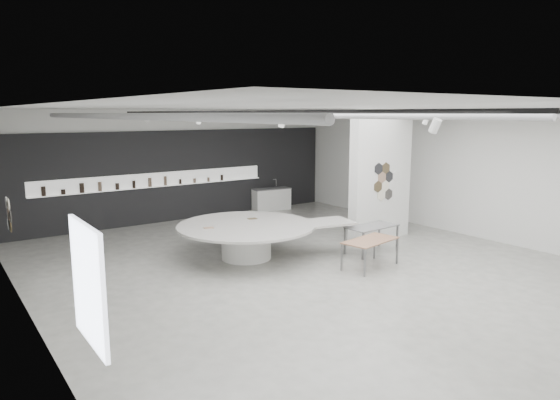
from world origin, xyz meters
TOP-DOWN VIEW (x-y plane):
  - room at (-0.09, -0.00)m, footprint 12.02×14.02m
  - back_wall_display at (-0.08, 6.93)m, footprint 11.80×0.27m
  - partition_column at (3.50, 1.00)m, footprint 2.20×0.38m
  - display_island at (-0.73, 1.49)m, footprint 4.75×4.15m
  - sample_table_wood at (1.22, -0.86)m, footprint 1.57×0.98m
  - sample_table_stone at (2.19, 0.03)m, footprint 1.45×0.77m
  - kitchen_counter at (3.43, 6.51)m, footprint 1.54×0.76m

SIDE VIEW (x-z plane):
  - kitchen_counter at x=3.43m, z-range -0.16..1.00m
  - display_island at x=-0.73m, z-range 0.13..1.03m
  - sample_table_wood at x=1.22m, z-range 0.29..0.98m
  - sample_table_stone at x=2.19m, z-range 0.30..1.04m
  - back_wall_display at x=-0.08m, z-range -0.01..3.09m
  - partition_column at x=3.50m, z-range 0.00..3.60m
  - room at x=-0.09m, z-range 0.16..3.98m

